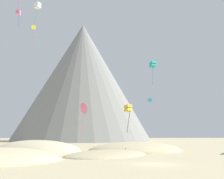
{
  "coord_description": "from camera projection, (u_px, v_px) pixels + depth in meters",
  "views": [
    {
      "loc": [
        -7.71,
        -32.96,
        3.36
      ],
      "look_at": [
        -0.92,
        43.98,
        15.06
      ],
      "focal_mm": 46.9,
      "sensor_mm": 36.0,
      "label": 1
    }
  ],
  "objects": [
    {
      "name": "bush_far_left",
      "position": [
        64.0,
        151.0,
        50.78
      ],
      "size": [
        1.41,
        1.41,
        0.62
      ],
      "primitive_type": "cone",
      "rotation": [
        0.0,
        0.0,
        4.05
      ],
      "color": "#477238",
      "rests_on": "ground_plane"
    },
    {
      "name": "dune_midground",
      "position": [
        135.0,
        151.0,
        56.56
      ],
      "size": [
        23.68,
        22.11,
        3.61
      ],
      "primitive_type": "ellipsoid",
      "rotation": [
        0.0,
        0.0,
        1.98
      ],
      "color": "beige",
      "rests_on": "ground_plane"
    },
    {
      "name": "kite_yellow_high",
      "position": [
        34.0,
        28.0,
        92.68
      ],
      "size": [
        1.5,
        1.23,
        5.91
      ],
      "rotation": [
        0.0,
        0.0,
        3.73
      ],
      "color": "yellow"
    },
    {
      "name": "kite_teal_mid",
      "position": [
        153.0,
        65.0,
        64.06
      ],
      "size": [
        1.46,
        1.53,
        5.29
      ],
      "rotation": [
        0.0,
        0.0,
        0.31
      ],
      "color": "teal"
    },
    {
      "name": "kite_cyan_low",
      "position": [
        150.0,
        100.0,
        87.78
      ],
      "size": [
        1.41,
        0.83,
        1.34
      ],
      "rotation": [
        0.0,
        0.0,
        2.95
      ],
      "color": "#33BCDB"
    },
    {
      "name": "kite_gold_low",
      "position": [
        128.0,
        108.0,
        59.11
      ],
      "size": [
        1.76,
        1.78,
        5.6
      ],
      "rotation": [
        0.0,
        0.0,
        0.54
      ],
      "color": "gold"
    },
    {
      "name": "dune_back_low",
      "position": [
        107.0,
        155.0,
        45.89
      ],
      "size": [
        18.59,
        20.07,
        1.67
      ],
      "primitive_type": "ellipsoid",
      "rotation": [
        0.0,
        0.0,
        0.94
      ],
      "color": "#CCBA8E",
      "rests_on": "ground_plane"
    },
    {
      "name": "dune_foreground_left",
      "position": [
        36.0,
        152.0,
        53.78
      ],
      "size": [
        23.21,
        23.16,
        4.4
      ],
      "primitive_type": "ellipsoid",
      "rotation": [
        0.0,
        0.0,
        2.36
      ],
      "color": "beige",
      "rests_on": "ground_plane"
    },
    {
      "name": "ground_plane",
      "position": [
        155.0,
        164.0,
        32.63
      ],
      "size": [
        400.0,
        400.0,
        0.0
      ],
      "primitive_type": "plane",
      "color": "beige"
    },
    {
      "name": "kite_pink_high",
      "position": [
        18.0,
        13.0,
        72.02
      ],
      "size": [
        1.14,
        1.09,
        4.27
      ],
      "rotation": [
        0.0,
        0.0,
        1.47
      ],
      "color": "pink"
    },
    {
      "name": "kite_white_high",
      "position": [
        38.0,
        6.0,
        54.72
      ],
      "size": [
        1.33,
        1.31,
        5.24
      ],
      "rotation": [
        0.0,
        0.0,
        1.0
      ],
      "color": "white"
    },
    {
      "name": "kite_rainbow_low",
      "position": [
        83.0,
        109.0,
        61.12
      ],
      "size": [
        1.94,
        2.36,
        6.88
      ],
      "rotation": [
        0.0,
        0.0,
        5.32
      ],
      "color": "#E5668C"
    },
    {
      "name": "bush_near_left",
      "position": [
        126.0,
        151.0,
        49.48
      ],
      "size": [
        2.44,
        2.44,
        0.98
      ],
      "primitive_type": "cone",
      "rotation": [
        0.0,
        0.0,
        0.72
      ],
      "color": "#386633",
      "rests_on": "ground_plane"
    },
    {
      "name": "rock_massif",
      "position": [
        82.0,
        84.0,
        141.88
      ],
      "size": [
        92.38,
        92.38,
        57.34
      ],
      "color": "gray",
      "rests_on": "ground_plane"
    }
  ]
}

